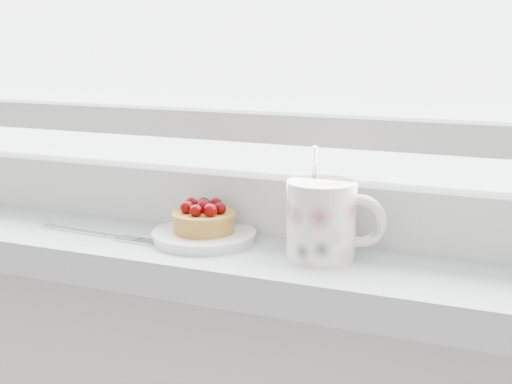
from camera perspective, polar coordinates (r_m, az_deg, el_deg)
The scene contains 4 objects.
saucer at distance 0.85m, azimuth -4.18°, elevation -3.55°, with size 0.12×0.12×0.01m, color white.
raspberry_tart at distance 0.84m, azimuth -4.21°, elevation -2.09°, with size 0.08×0.08×0.04m.
floral_mug at distance 0.78m, azimuth 5.45°, elevation -2.13°, with size 0.11×0.09×0.12m.
fork at distance 0.89m, azimuth -12.59°, elevation -3.28°, with size 0.17×0.03×0.00m.
Camera 1 is at (0.32, 1.17, 1.18)m, focal length 50.00 mm.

